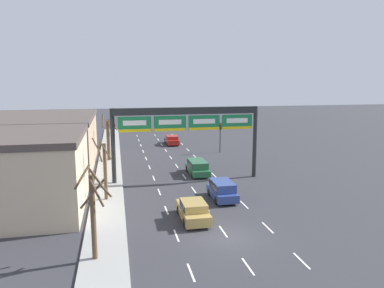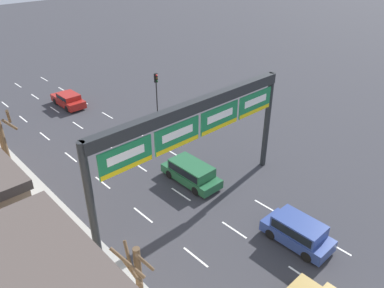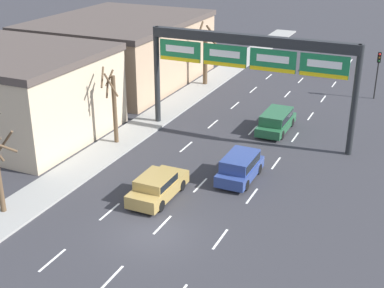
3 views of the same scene
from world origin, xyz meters
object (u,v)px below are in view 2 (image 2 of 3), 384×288
car_red (68,99)px  suv_blue (298,231)px  sign_gantry (196,123)px  traffic_light_near_gantry (156,85)px  tree_bare_second (5,145)px  tree_bare_third (139,285)px  suv_green (191,172)px

car_red → suv_blue: bearing=-89.4°
sign_gantry → traffic_light_near_gantry: bearing=61.3°
suv_blue → sign_gantry: bearing=105.8°
car_red → traffic_light_near_gantry: traffic_light_near_gantry is taller
suv_blue → tree_bare_second: tree_bare_second is taller
tree_bare_second → tree_bare_third: tree_bare_second is taller
tree_bare_third → car_red: bearing=69.7°
sign_gantry → tree_bare_third: sign_gantry is taller
tree_bare_second → traffic_light_near_gantry: bearing=9.2°
suv_green → tree_bare_third: tree_bare_third is taller
sign_gantry → suv_blue: bearing=-74.2°
car_red → tree_bare_third: bearing=-110.3°
suv_blue → tree_bare_second: (-9.91, 17.70, 2.23)m
suv_blue → tree_bare_third: tree_bare_third is taller
tree_bare_second → tree_bare_third: bearing=-90.5°
car_red → tree_bare_second: (-9.63, -10.39, 2.37)m
suv_blue → car_red: size_ratio=0.91×
tree_bare_third → traffic_light_near_gantry: bearing=50.1°
traffic_light_near_gantry → tree_bare_second: size_ratio=0.72×
car_red → traffic_light_near_gantry: bearing=-53.7°
traffic_light_near_gantry → tree_bare_third: size_ratio=0.78×
tree_bare_second → tree_bare_third: 16.08m
suv_green → traffic_light_near_gantry: bearing=62.9°
suv_blue → traffic_light_near_gantry: 21.06m
tree_bare_second → suv_green: bearing=-42.5°
suv_green → traffic_light_near_gantry: size_ratio=1.12×
car_red → suv_green: bearing=-90.0°
suv_green → tree_bare_third: bearing=-143.4°
traffic_light_near_gantry → tree_bare_second: bearing=-170.8°
car_red → traffic_light_near_gantry: size_ratio=1.07×
sign_gantry → car_red: bearing=85.7°
sign_gantry → tree_bare_second: size_ratio=2.58×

